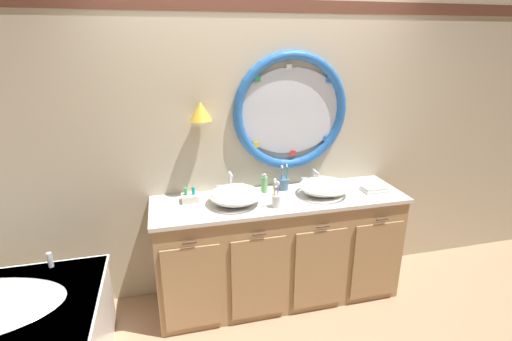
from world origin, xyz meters
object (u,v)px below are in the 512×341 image
(sink_basin_right, at_px, (324,187))
(toothbrush_holder_left, at_px, (277,200))
(sink_basin_left, at_px, (236,195))
(folded_hand_towel, at_px, (374,189))
(toothbrush_holder_right, at_px, (284,183))
(toiletry_basket, at_px, (190,197))
(soap_dispenser, at_px, (264,184))

(sink_basin_right, relative_size, toothbrush_holder_left, 1.85)
(sink_basin_left, height_order, folded_hand_towel, sink_basin_left)
(toothbrush_holder_right, xyz_separation_m, toiletry_basket, (-0.77, -0.06, -0.02))
(toothbrush_holder_right, height_order, toiletry_basket, toothbrush_holder_right)
(sink_basin_right, relative_size, toiletry_basket, 3.17)
(soap_dispenser, bearing_deg, toothbrush_holder_left, -87.80)
(soap_dispenser, relative_size, folded_hand_towel, 0.82)
(folded_hand_towel, height_order, toiletry_basket, toiletry_basket)
(toiletry_basket, bearing_deg, folded_hand_towel, -6.01)
(sink_basin_left, height_order, toiletry_basket, sink_basin_left)
(sink_basin_right, relative_size, soap_dispenser, 2.52)
(sink_basin_right, bearing_deg, sink_basin_left, 180.00)
(toothbrush_holder_left, relative_size, folded_hand_towel, 1.12)
(toothbrush_holder_left, relative_size, soap_dispenser, 1.36)
(soap_dispenser, bearing_deg, sink_basin_left, -147.70)
(folded_hand_towel, bearing_deg, toothbrush_holder_left, -173.29)
(toothbrush_holder_right, distance_m, soap_dispenser, 0.17)
(sink_basin_left, bearing_deg, soap_dispenser, 32.30)
(toothbrush_holder_right, distance_m, folded_hand_towel, 0.74)
(sink_basin_left, relative_size, sink_basin_right, 1.00)
(sink_basin_right, xyz_separation_m, soap_dispenser, (-0.45, 0.17, 0.00))
(toothbrush_holder_right, relative_size, folded_hand_towel, 1.14)
(toothbrush_holder_left, height_order, soap_dispenser, toothbrush_holder_left)
(folded_hand_towel, bearing_deg, soap_dispenser, 167.07)
(toothbrush_holder_left, xyz_separation_m, folded_hand_towel, (0.87, 0.10, -0.04))
(sink_basin_right, bearing_deg, soap_dispenser, 159.21)
(soap_dispenser, distance_m, toiletry_basket, 0.60)
(toothbrush_holder_left, distance_m, toiletry_basket, 0.67)
(toothbrush_holder_left, height_order, toothbrush_holder_right, toothbrush_holder_right)
(sink_basin_left, xyz_separation_m, toothbrush_holder_right, (0.44, 0.18, -0.01))
(sink_basin_left, relative_size, soap_dispenser, 2.52)
(sink_basin_left, height_order, toothbrush_holder_left, toothbrush_holder_left)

